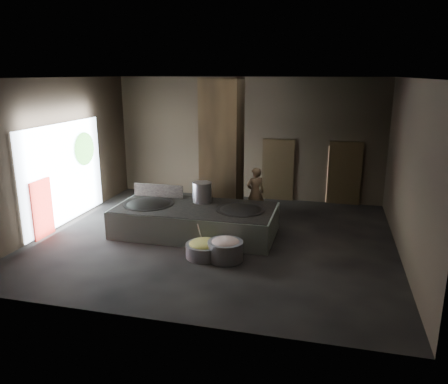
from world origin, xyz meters
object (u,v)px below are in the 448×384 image
(wok_left, at_px, (149,206))
(veg_basin, at_px, (204,250))
(stock_pot, at_px, (202,192))
(meat_basin, at_px, (225,250))
(hearth_platform, at_px, (195,220))
(cook, at_px, (255,193))
(wok_right, at_px, (240,212))

(wok_left, height_order, veg_basin, wok_left)
(stock_pot, height_order, meat_basin, stock_pot)
(hearth_platform, distance_m, stock_pot, 0.91)
(hearth_platform, height_order, stock_pot, stock_pot)
(hearth_platform, bearing_deg, meat_basin, -50.64)
(hearth_platform, height_order, cook, cook)
(hearth_platform, distance_m, veg_basin, 1.76)
(wok_left, distance_m, meat_basin, 3.22)
(veg_basin, bearing_deg, hearth_platform, 115.31)
(veg_basin, bearing_deg, stock_pot, 108.12)
(stock_pot, height_order, cook, cook)
(wok_left, height_order, stock_pot, stock_pot)
(veg_basin, height_order, meat_basin, meat_basin)
(cook, xyz_separation_m, veg_basin, (-0.70, -3.50, -0.67))
(wok_left, xyz_separation_m, wok_right, (2.80, 0.10, 0.00))
(meat_basin, bearing_deg, stock_pot, 120.31)
(meat_basin, bearing_deg, hearth_platform, 129.13)
(wok_right, xyz_separation_m, veg_basin, (-0.60, -1.63, -0.57))
(veg_basin, bearing_deg, wok_left, 145.18)
(veg_basin, bearing_deg, wok_right, 69.63)
(stock_pot, distance_m, meat_basin, 2.67)
(hearth_platform, xyz_separation_m, cook, (1.45, 1.92, 0.44))
(wok_right, xyz_separation_m, stock_pot, (-1.30, 0.50, 0.38))
(meat_basin, bearing_deg, wok_left, 150.42)
(cook, bearing_deg, stock_pot, 15.35)
(cook, distance_m, meat_basin, 3.60)
(wok_left, bearing_deg, cook, 34.22)
(cook, relative_size, veg_basin, 1.74)
(wok_right, height_order, cook, cook)
(hearth_platform, relative_size, wok_left, 3.17)
(wok_right, distance_m, meat_basin, 1.75)
(veg_basin, bearing_deg, cook, 78.64)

